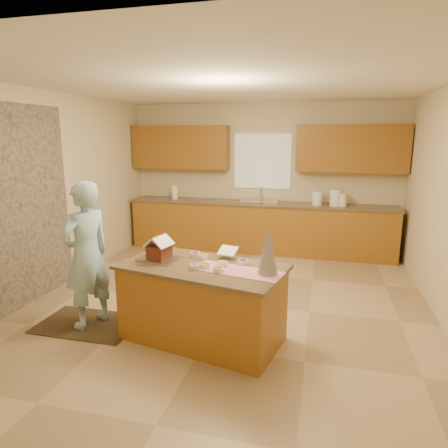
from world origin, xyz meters
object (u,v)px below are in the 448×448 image
Objects in this scene: island_base at (202,304)px; gingerbread_house at (159,250)px; boy at (87,255)px; tinsel_tree at (268,250)px.

gingerbread_house is at bearing -174.81° from island_base.
boy is at bearing -167.43° from island_base.
gingerbread_house is (0.83, 0.07, 0.10)m from boy.
tinsel_tree reaches higher than island_base.
tinsel_tree is at bearing 3.67° from island_base.
island_base is at bearing 171.81° from tinsel_tree.
boy is (-1.32, -0.02, 0.44)m from island_base.
tinsel_tree is 2.02m from boy.
gingerbread_house reaches higher than island_base.
island_base is 0.97m from tinsel_tree.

